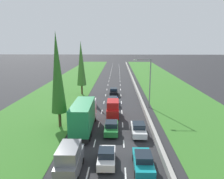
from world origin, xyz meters
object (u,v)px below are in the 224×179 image
blue_sedan_centre_lane (113,101)px  grey_van_left_lane (70,160)px  teal_sedan_right_lane (143,161)px  red_van_centre_lane (113,109)px  white_hatchback_centre_lane (107,157)px  green_box_truck_left_lane (84,116)px  poplar_tree_second (57,73)px  black_sedan_centre_lane (114,92)px  street_light_mast (148,80)px  poplar_tree_third (81,64)px  green_sedan_centre_lane (111,127)px  white_sedan_right_lane (138,129)px

blue_sedan_centre_lane → grey_van_left_lane: 22.54m
teal_sedan_right_lane → red_van_centre_lane: red_van_centre_lane is taller
white_hatchback_centre_lane → green_box_truck_left_lane: size_ratio=0.41×
teal_sedan_right_lane → red_van_centre_lane: size_ratio=0.92×
teal_sedan_right_lane → poplar_tree_second: 16.38m
black_sedan_centre_lane → street_light_mast: (6.43, -9.35, 4.42)m
white_hatchback_centre_lane → green_box_truck_left_lane: (-3.47, 8.20, 1.35)m
grey_van_left_lane → black_sedan_centre_lane: 30.46m
grey_van_left_lane → poplar_tree_third: (-3.93, 30.80, 5.72)m
green_sedan_centre_lane → red_van_centre_lane: 6.28m
teal_sedan_right_lane → green_box_truck_left_lane: bearing=128.3°
green_box_truck_left_lane → poplar_tree_third: bearing=100.1°
green_sedan_centre_lane → grey_van_left_lane: bearing=-111.1°
white_hatchback_centre_lane → white_sedan_right_lane: bearing=62.0°
teal_sedan_right_lane → green_sedan_centre_lane: size_ratio=1.00×
grey_van_left_lane → green_sedan_centre_lane: bearing=68.9°
white_sedan_right_lane → blue_sedan_centre_lane: 14.02m
blue_sedan_centre_lane → black_sedan_centre_lane: size_ratio=1.00×
black_sedan_centre_lane → grey_van_left_lane: bearing=-96.5°
black_sedan_centre_lane → white_hatchback_centre_lane: bearing=-90.3°
white_sedan_right_lane → black_sedan_centre_lane: size_ratio=1.00×
green_sedan_centre_lane → grey_van_left_lane: grey_van_left_lane is taller
white_hatchback_centre_lane → green_sedan_centre_lane: bearing=88.1°
poplar_tree_second → white_hatchback_centre_lane: bearing=-53.4°
blue_sedan_centre_lane → black_sedan_centre_lane: bearing=90.2°
grey_van_left_lane → black_sedan_centre_lane: (3.45, 30.26, -0.59)m
white_sedan_right_lane → green_sedan_centre_lane: size_ratio=1.00×
white_hatchback_centre_lane → poplar_tree_second: size_ratio=0.29×
red_van_centre_lane → green_box_truck_left_lane: green_box_truck_left_lane is taller
black_sedan_centre_lane → poplar_tree_third: (-7.37, 0.54, 6.31)m
grey_van_left_lane → black_sedan_centre_lane: bearing=83.5°
grey_van_left_lane → poplar_tree_third: 31.57m
red_van_centre_lane → poplar_tree_third: (-7.52, 15.39, 5.72)m
green_box_truck_left_lane → poplar_tree_second: 6.82m
red_van_centre_lane → poplar_tree_third: size_ratio=0.40×
green_sedan_centre_lane → grey_van_left_lane: 9.83m
green_sedan_centre_lane → black_sedan_centre_lane: bearing=90.2°
white_sedan_right_lane → street_light_mast: bearing=77.1°
white_hatchback_centre_lane → red_van_centre_lane: size_ratio=0.80×
grey_van_left_lane → street_light_mast: size_ratio=0.54×
poplar_tree_third → street_light_mast: 17.08m
poplar_tree_second → street_light_mast: 17.01m
teal_sedan_right_lane → grey_van_left_lane: grey_van_left_lane is taller
green_sedan_centre_lane → black_sedan_centre_lane: same height
white_hatchback_centre_lane → black_sedan_centre_lane: white_hatchback_centre_lane is taller
green_sedan_centre_lane → green_box_truck_left_lane: size_ratio=0.48×
red_van_centre_lane → grey_van_left_lane: (-3.59, -15.40, 0.00)m
white_sedan_right_lane → red_van_centre_lane: bearing=117.5°
green_sedan_centre_lane → poplar_tree_second: bearing=164.4°
green_sedan_centre_lane → poplar_tree_third: 23.74m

